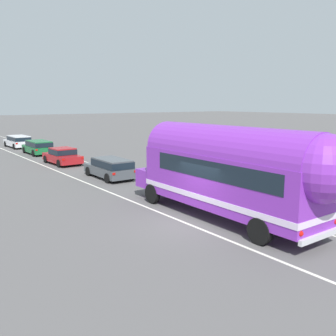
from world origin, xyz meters
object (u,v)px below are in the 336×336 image
at_px(painted_bus, 233,169).
at_px(car_third, 38,146).
at_px(car_fourth, 18,141).
at_px(car_lead, 111,167).
at_px(car_second, 62,155).

height_order(painted_bus, car_third, painted_bus).
bearing_deg(car_fourth, car_lead, -89.63).
xyz_separation_m(car_third, car_fourth, (-0.04, 7.03, -0.00)).
bearing_deg(car_lead, car_third, 90.39).
height_order(car_second, car_third, same).
distance_m(painted_bus, car_lead, 11.47).
xyz_separation_m(car_second, car_fourth, (0.27, 14.22, 0.06)).
relative_size(car_lead, car_second, 1.02).
relative_size(painted_bus, car_lead, 2.57).
distance_m(car_second, car_third, 7.20).
bearing_deg(car_second, car_lead, -86.98).
bearing_deg(car_lead, painted_bus, -90.85).
relative_size(painted_bus, car_second, 2.62).
height_order(painted_bus, car_second, painted_bus).
bearing_deg(painted_bus, car_lead, 89.15).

